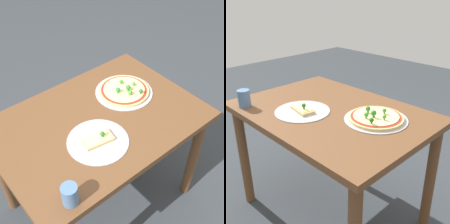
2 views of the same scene
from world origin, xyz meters
The scene contains 5 objects.
ground_plane centered at (0.00, 0.00, 0.00)m, with size 8.00×8.00×0.00m, color #33383D.
dining_table centered at (0.00, 0.00, 0.63)m, with size 1.09×0.77×0.74m.
pizza_tray_whole centered at (0.26, 0.08, 0.75)m, with size 0.33×0.33×0.06m.
pizza_tray_slice centered at (-0.10, -0.12, 0.75)m, with size 0.31×0.31×0.06m.
drinking_cup centered at (-0.38, -0.31, 0.79)m, with size 0.07×0.07×0.10m, color #4C7099.
Camera 2 is at (1.05, -0.98, 1.37)m, focal length 45.00 mm.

